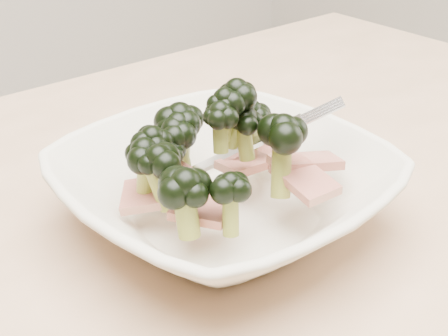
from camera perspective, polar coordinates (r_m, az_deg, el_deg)
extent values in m
cube|color=tan|center=(0.48, -2.21, -10.43)|extent=(1.20, 0.80, 0.04)
cylinder|color=tan|center=(1.21, 8.66, -5.38)|extent=(0.06, 0.06, 0.71)
imported|color=beige|center=(0.49, 0.00, -2.00)|extent=(0.26, 0.26, 0.06)
cylinder|color=olive|center=(0.48, 1.91, 2.49)|extent=(0.01, 0.02, 0.03)
ellipsoid|color=black|center=(0.47, 1.95, 4.66)|extent=(0.03, 0.03, 0.02)
cylinder|color=olive|center=(0.48, 1.13, 4.23)|extent=(0.02, 0.02, 0.04)
ellipsoid|color=black|center=(0.47, 1.16, 7.09)|extent=(0.03, 0.03, 0.03)
cylinder|color=olive|center=(0.46, -0.34, 3.06)|extent=(0.01, 0.02, 0.03)
ellipsoid|color=black|center=(0.45, -0.34, 5.12)|extent=(0.03, 0.03, 0.02)
cylinder|color=olive|center=(0.47, 0.06, 4.17)|extent=(0.01, 0.01, 0.03)
ellipsoid|color=black|center=(0.46, 0.06, 6.32)|extent=(0.03, 0.03, 0.02)
cylinder|color=olive|center=(0.47, 5.27, 0.24)|extent=(0.03, 0.03, 0.05)
ellipsoid|color=black|center=(0.45, 5.45, 3.60)|extent=(0.04, 0.04, 0.03)
cylinder|color=olive|center=(0.50, -4.99, 0.13)|extent=(0.02, 0.01, 0.02)
ellipsoid|color=black|center=(0.49, -5.07, 1.68)|extent=(0.03, 0.03, 0.02)
cylinder|color=olive|center=(0.51, -4.12, 1.80)|extent=(0.01, 0.02, 0.03)
ellipsoid|color=black|center=(0.50, -4.21, 3.99)|extent=(0.04, 0.04, 0.03)
cylinder|color=olive|center=(0.51, -4.51, 1.41)|extent=(0.02, 0.02, 0.03)
ellipsoid|color=black|center=(0.50, -4.60, 3.49)|extent=(0.04, 0.04, 0.03)
cylinder|color=olive|center=(0.53, 2.36, 2.43)|extent=(0.03, 0.03, 0.05)
ellipsoid|color=black|center=(0.52, 2.42, 5.14)|extent=(0.04, 0.04, 0.03)
cylinder|color=olive|center=(0.49, -6.42, -0.01)|extent=(0.03, 0.02, 0.04)
ellipsoid|color=black|center=(0.48, -6.59, 2.72)|extent=(0.03, 0.03, 0.03)
cylinder|color=olive|center=(0.44, 0.60, -4.00)|extent=(0.02, 0.02, 0.04)
ellipsoid|color=black|center=(0.43, 0.61, -1.47)|extent=(0.03, 0.03, 0.02)
cylinder|color=olive|center=(0.52, -3.97, 2.14)|extent=(0.02, 0.02, 0.04)
ellipsoid|color=black|center=(0.51, -4.07, 4.73)|extent=(0.04, 0.04, 0.03)
cylinder|color=olive|center=(0.48, -7.14, -0.96)|extent=(0.02, 0.02, 0.04)
ellipsoid|color=black|center=(0.47, -7.32, 1.55)|extent=(0.04, 0.04, 0.03)
cylinder|color=olive|center=(0.44, -3.43, -4.21)|extent=(0.02, 0.02, 0.04)
ellipsoid|color=black|center=(0.42, -3.53, -1.52)|extent=(0.04, 0.04, 0.03)
cylinder|color=olive|center=(0.46, -5.85, -1.75)|extent=(0.02, 0.02, 0.04)
ellipsoid|color=black|center=(0.45, -6.00, 0.92)|extent=(0.03, 0.03, 0.03)
cube|color=maroon|center=(0.54, 2.94, 1.74)|extent=(0.04, 0.04, 0.02)
cube|color=maroon|center=(0.49, 7.44, 0.56)|extent=(0.06, 0.05, 0.02)
cube|color=maroon|center=(0.47, 7.35, -0.99)|extent=(0.04, 0.06, 0.01)
cube|color=maroon|center=(0.46, -2.01, -3.79)|extent=(0.05, 0.05, 0.01)
cube|color=maroon|center=(0.51, 2.01, 0.42)|extent=(0.04, 0.03, 0.01)
cube|color=maroon|center=(0.49, -4.42, -0.71)|extent=(0.04, 0.05, 0.01)
cube|color=maroon|center=(0.49, -7.28, -2.41)|extent=(0.05, 0.05, 0.02)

